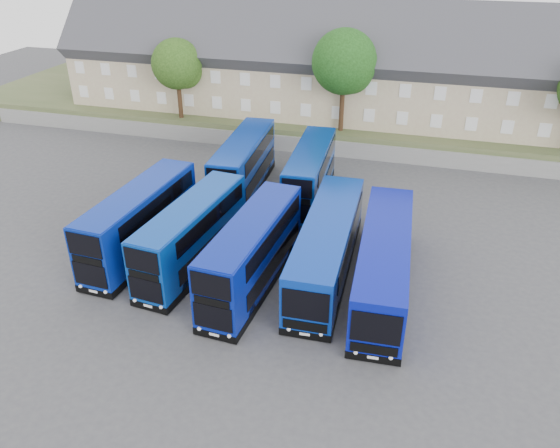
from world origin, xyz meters
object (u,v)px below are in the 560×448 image
at_px(dd_front_mid, 192,236).
at_px(tree_west, 179,66).
at_px(coach_east_a, 327,248).
at_px(tree_mid, 346,64).
at_px(dd_front_left, 140,223).

height_order(dd_front_mid, tree_west, tree_west).
bearing_deg(tree_west, coach_east_a, -47.21).
relative_size(dd_front_mid, tree_mid, 1.16).
bearing_deg(coach_east_a, tree_west, 130.96).
bearing_deg(dd_front_left, coach_east_a, 7.39).
bearing_deg(tree_mid, coach_east_a, -82.31).
height_order(coach_east_a, tree_west, tree_west).
xyz_separation_m(coach_east_a, tree_mid, (-2.81, 20.83, 6.30)).
height_order(dd_front_left, coach_east_a, dd_front_left).
distance_m(dd_front_mid, coach_east_a, 8.32).
bearing_deg(tree_mid, dd_front_left, -113.14).
height_order(dd_front_mid, coach_east_a, dd_front_mid).
bearing_deg(tree_mid, dd_front_mid, -103.61).
relative_size(coach_east_a, tree_mid, 1.44).
bearing_deg(dd_front_mid, dd_front_left, 176.95).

